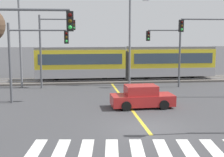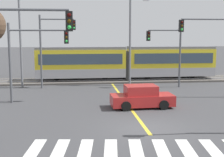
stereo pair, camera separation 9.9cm
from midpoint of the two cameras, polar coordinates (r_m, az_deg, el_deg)
ground_plane at (r=16.79m, az=6.05°, el=-9.01°), size 200.00×200.00×0.00m
track_bed at (r=32.70m, az=-0.51°, el=-0.31°), size 120.00×4.00×0.18m
rail_near at (r=31.97m, az=-0.36°, el=-0.26°), size 120.00×0.08×0.10m
rail_far at (r=33.39m, az=-0.65°, el=0.11°), size 120.00×0.08×0.10m
light_rail_tram at (r=32.70m, az=2.47°, el=3.14°), size 18.50×2.64×3.43m
crosswalk_stripe_0 at (r=14.09m, az=-14.14°, el=-12.65°), size 0.89×2.85×0.01m
crosswalk_stripe_1 at (r=13.87m, az=-9.61°, el=-12.86°), size 0.89×2.85×0.01m
crosswalk_stripe_2 at (r=13.74m, az=-4.96°, el=-12.98°), size 0.89×2.85×0.01m
crosswalk_stripe_3 at (r=13.69m, az=-0.25°, el=-13.02°), size 0.89×2.85×0.01m
crosswalk_stripe_4 at (r=13.73m, az=4.47°, el=-12.98°), size 0.89×2.85×0.01m
crosswalk_stripe_5 at (r=13.86m, az=9.12°, el=-12.86°), size 0.89×2.85×0.01m
crosswalk_stripe_6 at (r=14.08m, az=13.65°, el=-12.65°), size 0.89×2.85×0.01m
crosswalk_stripe_7 at (r=14.38m, az=18.02°, el=-12.39°), size 0.89×2.85×0.01m
lane_centre_line at (r=23.11m, az=2.31°, el=-4.16°), size 0.20×15.72×0.01m
sedan_crossing at (r=21.15m, az=5.37°, el=-3.43°), size 4.24×2.00×1.52m
traffic_light_near_left at (r=14.61m, az=-16.82°, el=5.00°), size 3.75×0.38×6.39m
traffic_light_far_right at (r=28.99m, az=10.15°, el=5.69°), size 3.25×0.38×5.67m
traffic_light_mid_left at (r=22.96m, az=-14.72°, el=5.00°), size 4.25×0.38×5.70m
traffic_light_far_left at (r=28.72m, az=-11.08°, el=6.82°), size 3.25×0.38×6.59m
traffic_light_mid_right at (r=25.09m, az=18.02°, el=6.33°), size 4.25×0.38×6.53m
street_lamp_west at (r=29.76m, az=-16.30°, el=8.70°), size 2.06×0.28×9.58m
street_lamp_centre at (r=29.58m, az=3.48°, el=7.77°), size 1.86×0.28×8.38m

